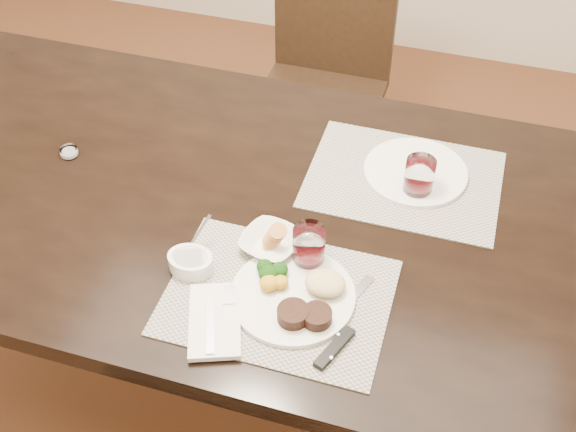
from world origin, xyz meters
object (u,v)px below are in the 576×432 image
(chair_far, at_px, (325,72))
(steak_knife, at_px, (338,336))
(far_plate, at_px, (415,172))
(dinner_plate, at_px, (298,295))
(wine_glass_near, at_px, (309,248))
(cracker_bowl, at_px, (271,242))

(chair_far, distance_m, steak_knife, 1.32)
(steak_knife, xyz_separation_m, far_plate, (0.06, 0.53, -0.00))
(dinner_plate, xyz_separation_m, wine_glass_near, (-0.01, 0.11, 0.03))
(steak_knife, bearing_deg, wine_glass_near, 143.96)
(cracker_bowl, relative_size, wine_glass_near, 1.58)
(dinner_plate, distance_m, far_plate, 0.49)
(dinner_plate, height_order, cracker_bowl, cracker_bowl)
(cracker_bowl, relative_size, far_plate, 0.60)
(cracker_bowl, height_order, far_plate, cracker_bowl)
(wine_glass_near, xyz_separation_m, far_plate, (0.17, 0.35, -0.04))
(far_plate, bearing_deg, wine_glass_near, -116.25)
(chair_far, distance_m, wine_glass_near, 1.14)
(far_plate, bearing_deg, dinner_plate, -109.86)
(far_plate, bearing_deg, chair_far, 119.39)
(dinner_plate, height_order, steak_knife, dinner_plate)
(steak_knife, bearing_deg, far_plate, 104.96)
(wine_glass_near, bearing_deg, dinner_plate, -85.82)
(steak_knife, xyz_separation_m, cracker_bowl, (-0.20, 0.19, 0.01))
(chair_far, relative_size, steak_knife, 3.48)
(chair_far, bearing_deg, cracker_bowl, -82.20)
(dinner_plate, xyz_separation_m, cracker_bowl, (-0.10, 0.12, 0.00))
(steak_knife, bearing_deg, dinner_plate, 168.02)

